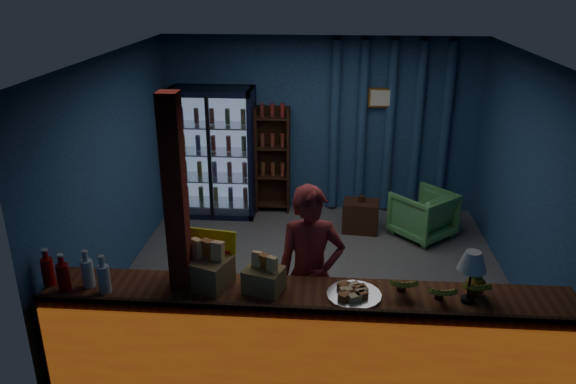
# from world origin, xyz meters

# --- Properties ---
(ground) EXTENTS (4.60, 4.60, 0.00)m
(ground) POSITION_xyz_m (0.00, 0.00, 0.00)
(ground) COLOR #515154
(ground) RESTS_ON ground
(room_walls) EXTENTS (4.60, 4.60, 4.60)m
(room_walls) POSITION_xyz_m (0.00, 0.00, 1.57)
(room_walls) COLOR navy
(room_walls) RESTS_ON ground
(counter) EXTENTS (4.40, 0.57, 0.99)m
(counter) POSITION_xyz_m (0.00, -1.91, 0.48)
(counter) COLOR brown
(counter) RESTS_ON ground
(support_post) EXTENTS (0.16, 0.16, 2.60)m
(support_post) POSITION_xyz_m (-1.05, -1.90, 1.30)
(support_post) COLOR maroon
(support_post) RESTS_ON ground
(beverage_cooler) EXTENTS (1.20, 0.62, 1.90)m
(beverage_cooler) POSITION_xyz_m (-1.55, 1.92, 0.93)
(beverage_cooler) COLOR black
(beverage_cooler) RESTS_ON ground
(bottle_shelf) EXTENTS (0.50, 0.28, 1.60)m
(bottle_shelf) POSITION_xyz_m (-0.70, 2.06, 0.79)
(bottle_shelf) COLOR #381D11
(bottle_shelf) RESTS_ON ground
(curtain_folds) EXTENTS (1.74, 0.14, 2.50)m
(curtain_folds) POSITION_xyz_m (1.00, 2.14, 1.30)
(curtain_folds) COLOR navy
(curtain_folds) RESTS_ON room_walls
(framed_picture) EXTENTS (0.36, 0.04, 0.28)m
(framed_picture) POSITION_xyz_m (0.85, 2.10, 1.75)
(framed_picture) COLOR #C18730
(framed_picture) RESTS_ON room_walls
(shopkeeper) EXTENTS (0.67, 0.49, 1.70)m
(shopkeeper) POSITION_xyz_m (0.00, -1.43, 0.85)
(shopkeeper) COLOR maroon
(shopkeeper) RESTS_ON ground
(green_chair) EXTENTS (1.00, 1.00, 0.66)m
(green_chair) POSITION_xyz_m (1.44, 1.26, 0.33)
(green_chair) COLOR #4F9E53
(green_chair) RESTS_ON ground
(side_table) EXTENTS (0.52, 0.41, 0.53)m
(side_table) POSITION_xyz_m (0.60, 1.37, 0.22)
(side_table) COLOR #381D11
(side_table) RESTS_ON ground
(yellow_sign) EXTENTS (0.55, 0.19, 0.43)m
(yellow_sign) POSITION_xyz_m (-0.89, -1.68, 1.17)
(yellow_sign) COLOR yellow
(yellow_sign) RESTS_ON counter
(soda_bottles) EXTENTS (0.62, 0.18, 0.33)m
(soda_bottles) POSITION_xyz_m (-1.92, -1.97, 1.08)
(soda_bottles) COLOR #B40C0E
(soda_bottles) RESTS_ON counter
(snack_box_left) EXTENTS (0.47, 0.43, 0.40)m
(snack_box_left) POSITION_xyz_m (-0.85, -1.83, 1.09)
(snack_box_left) COLOR olive
(snack_box_left) RESTS_ON counter
(snack_box_centre) EXTENTS (0.37, 0.33, 0.32)m
(snack_box_centre) POSITION_xyz_m (-0.37, -1.88, 1.06)
(snack_box_centre) COLOR olive
(snack_box_centre) RESTS_ON counter
(pastry_tray) EXTENTS (0.45, 0.45, 0.07)m
(pastry_tray) POSITION_xyz_m (0.38, -1.92, 0.97)
(pastry_tray) COLOR silver
(pastry_tray) RESTS_ON counter
(banana_bunches) EXTENTS (0.83, 0.31, 0.18)m
(banana_bunches) POSITION_xyz_m (1.06, -1.88, 1.04)
(banana_bunches) COLOR gold
(banana_bunches) RESTS_ON counter
(table_lamp) EXTENTS (0.23, 0.23, 0.45)m
(table_lamp) POSITION_xyz_m (1.28, -1.93, 1.30)
(table_lamp) COLOR black
(table_lamp) RESTS_ON counter
(pineapple) EXTENTS (0.16, 0.16, 0.28)m
(pineapple) POSITION_xyz_m (1.36, -1.82, 1.07)
(pineapple) COLOR olive
(pineapple) RESTS_ON counter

